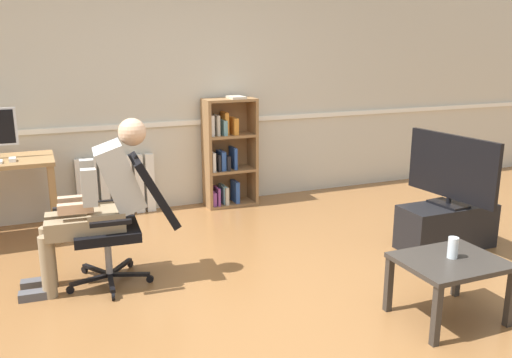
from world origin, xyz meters
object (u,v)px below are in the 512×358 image
computer_mouse (12,160)px  tv_screen (452,169)px  bookshelf (227,154)px  coffee_table (450,268)px  tv_stand (446,226)px  drinking_glass (453,248)px  office_chair (128,215)px  person_seated (99,200)px  radiator (116,186)px

computer_mouse → tv_screen: size_ratio=0.11×
bookshelf → coffee_table: (0.46, -2.94, -0.22)m
coffee_table → tv_screen: bearing=48.7°
tv_stand → drinking_glass: (-0.85, -0.97, 0.29)m
drinking_glass → tv_stand: bearing=49.0°
office_chair → person_seated: (-0.20, 0.01, 0.14)m
person_seated → tv_stand: size_ratio=1.46×
computer_mouse → office_chair: size_ratio=0.10×
tv_screen → drinking_glass: (-0.85, -0.97, -0.23)m
computer_mouse → drinking_glass: bearing=-44.0°
person_seated → tv_screen: bearing=85.6°
bookshelf → tv_stand: bearing=-55.7°
radiator → tv_stand: bearing=-39.2°
tv_stand → tv_screen: size_ratio=0.91×
person_seated → drinking_glass: 2.45m
person_seated → drinking_glass: size_ratio=8.97×
tv_screen → coffee_table: tv_screen is taller
computer_mouse → person_seated: bearing=-63.0°
bookshelf → tv_stand: bookshelf is taller
computer_mouse → tv_stand: (3.45, -1.54, -0.58)m
bookshelf → tv_screen: 2.37m
tv_stand → bookshelf: bearing=124.3°
tv_screen → drinking_glass: bearing=133.1°
bookshelf → coffee_table: size_ratio=1.86×
tv_screen → coffee_table: bearing=132.8°
computer_mouse → coffee_table: bearing=-44.5°
person_seated → radiator: bearing=171.7°
tv_stand → tv_screen: bearing=5.9°
office_chair → drinking_glass: (1.82, -1.37, -0.04)m
radiator → person_seated: 1.72m
office_chair → coffee_table: (1.80, -1.38, -0.17)m
office_chair → tv_stand: size_ratio=1.13×
coffee_table → office_chair: bearing=142.4°
radiator → coffee_table: (1.65, -3.05, 0.04)m
coffee_table → bookshelf: bearing=98.9°
radiator → person_seated: (-0.35, -1.65, 0.34)m
office_chair → person_seated: 0.24m
coffee_table → drinking_glass: bearing=35.2°
computer_mouse → radiator: computer_mouse is taller
bookshelf → office_chair: 2.06m
tv_stand → coffee_table: 1.33m
person_seated → tv_screen: size_ratio=1.33×
computer_mouse → coffee_table: (2.58, -2.54, -0.42)m
radiator → drinking_glass: bearing=-61.1°
computer_mouse → drinking_glass: computer_mouse is taller
office_chair → bookshelf: bearing=143.1°
computer_mouse → bookshelf: size_ratio=0.08×
drinking_glass → radiator: bearing=118.9°
radiator → tv_stand: 3.25m
tv_stand → computer_mouse: bearing=155.9°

